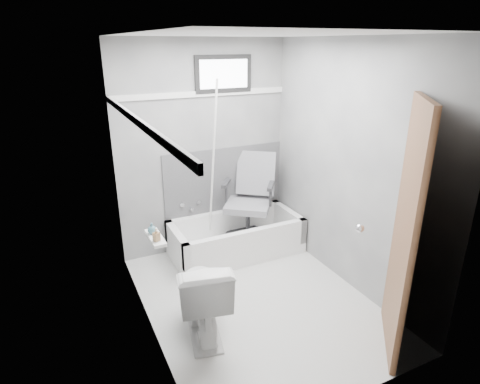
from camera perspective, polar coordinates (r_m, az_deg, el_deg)
floor at (r=4.03m, az=2.25°, el=-15.08°), size 2.60×2.60×0.00m
ceiling at (r=3.27m, az=2.87°, el=21.51°), size 2.60×2.60×0.00m
wall_back at (r=4.60m, az=-5.18°, el=6.07°), size 2.00×0.02×2.40m
wall_front at (r=2.50m, az=16.88°, el=-7.67°), size 2.00×0.02×2.40m
wall_left at (r=3.15m, az=-13.75°, el=-1.38°), size 0.02×2.60×2.40m
wall_right at (r=4.02m, az=15.21°, el=3.27°), size 0.02×2.60×2.40m
bathtub at (r=4.72m, az=-0.55°, el=-6.35°), size 1.50×0.70×0.42m
office_chair at (r=4.66m, az=1.15°, el=-1.03°), size 0.83×0.83×1.02m
toilet at (r=3.45m, az=-5.42°, el=-14.40°), size 0.58×0.83×0.75m
door at (r=3.29m, az=29.15°, el=-6.37°), size 0.78×0.78×2.00m
window at (r=4.55m, az=-2.39°, el=16.44°), size 0.66×0.04×0.40m
backerboard at (r=4.80m, az=-2.20°, el=1.76°), size 1.50×0.02×0.78m
trim_back at (r=4.48m, az=-5.38°, el=13.74°), size 2.00×0.02×0.06m
trim_left at (r=2.98m, az=-14.52°, el=9.80°), size 0.02×2.60×0.06m
pole at (r=4.43m, az=-3.88°, el=3.52°), size 0.02×0.37×1.92m
shelf at (r=3.24m, az=-11.92°, el=-6.38°), size 0.10×0.32×0.02m
soap_bottle_a at (r=3.14m, az=-11.82°, el=-5.95°), size 0.06×0.06×0.10m
soap_bottle_b at (r=3.27m, az=-12.43°, el=-5.04°), size 0.09×0.09×0.09m
faucet at (r=4.72m, az=-7.07°, el=-1.97°), size 0.26×0.10×0.16m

